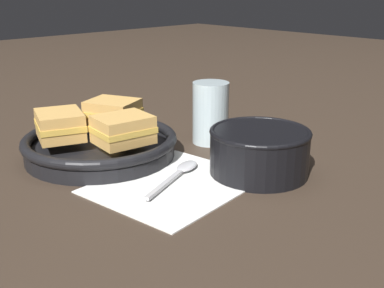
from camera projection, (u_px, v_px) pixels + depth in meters
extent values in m
plane|color=#382B21|center=(196.00, 174.00, 0.78)|extent=(4.00, 4.00, 0.00)
cube|color=white|center=(174.00, 184.00, 0.74)|extent=(0.26, 0.22, 0.00)
cylinder|color=black|center=(259.00, 152.00, 0.77)|extent=(0.16, 0.16, 0.07)
cylinder|color=gold|center=(260.00, 138.00, 0.76)|extent=(0.14, 0.14, 0.01)
torus|color=black|center=(260.00, 132.00, 0.76)|extent=(0.16, 0.16, 0.01)
cube|color=#B7B7BC|center=(164.00, 184.00, 0.72)|extent=(0.11, 0.05, 0.01)
ellipsoid|color=#B7B7BC|center=(187.00, 166.00, 0.79)|extent=(0.06, 0.05, 0.01)
cylinder|color=black|center=(101.00, 151.00, 0.85)|extent=(0.26, 0.26, 0.02)
torus|color=black|center=(100.00, 139.00, 0.84)|extent=(0.27, 0.27, 0.02)
cube|color=tan|center=(113.00, 119.00, 0.90)|extent=(0.10, 0.11, 0.02)
cube|color=gold|center=(113.00, 112.00, 0.89)|extent=(0.10, 0.11, 0.01)
cube|color=tan|center=(113.00, 105.00, 0.89)|extent=(0.10, 0.11, 0.02)
cube|color=tan|center=(61.00, 133.00, 0.82)|extent=(0.10, 0.11, 0.02)
cube|color=gold|center=(60.00, 125.00, 0.82)|extent=(0.10, 0.11, 0.01)
cube|color=tan|center=(59.00, 117.00, 0.81)|extent=(0.10, 0.11, 0.02)
cube|color=tan|center=(123.00, 137.00, 0.80)|extent=(0.10, 0.08, 0.02)
cube|color=gold|center=(123.00, 129.00, 0.79)|extent=(0.10, 0.09, 0.01)
cube|color=tan|center=(123.00, 121.00, 0.79)|extent=(0.10, 0.08, 0.02)
cylinder|color=silver|center=(211.00, 113.00, 0.92)|extent=(0.07, 0.07, 0.12)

